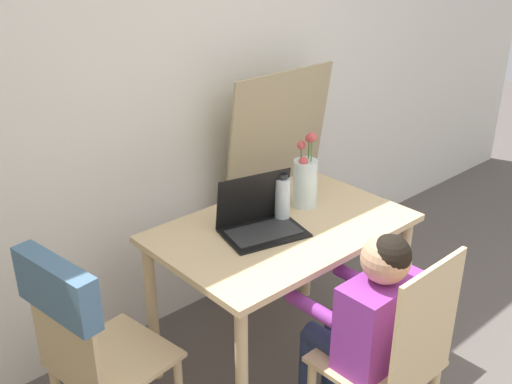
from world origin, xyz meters
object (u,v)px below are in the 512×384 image
at_px(chair_occupied, 392,360).
at_px(person_seated, 369,314).
at_px(chair_spare, 81,331).
at_px(flower_vase, 305,180).
at_px(water_bottle, 283,198).
at_px(laptop, 259,218).

xyz_separation_m(chair_occupied, person_seated, (-0.00, 0.13, 0.14)).
distance_m(chair_spare, flower_vase, 1.19).
distance_m(person_seated, flower_vase, 0.74).
relative_size(chair_spare, person_seated, 0.97).
xyz_separation_m(person_seated, flower_vase, (0.29, 0.62, 0.27)).
bearing_deg(water_bottle, chair_spare, 178.39).
bearing_deg(chair_occupied, person_seated, -90.00).
relative_size(chair_occupied, water_bottle, 4.27).
bearing_deg(chair_spare, person_seated, -133.77).
bearing_deg(water_bottle, flower_vase, 10.51).
height_order(laptop, flower_vase, flower_vase).
relative_size(chair_spare, water_bottle, 4.31).
relative_size(chair_occupied, flower_vase, 2.56).
bearing_deg(chair_spare, chair_occupied, -138.84).
relative_size(chair_occupied, person_seated, 0.96).
xyz_separation_m(laptop, flower_vase, (0.32, 0.04, 0.07)).
distance_m(chair_spare, laptop, 0.86).
bearing_deg(chair_occupied, laptop, -88.10).
distance_m(chair_occupied, chair_spare, 1.15).
xyz_separation_m(chair_spare, person_seated, (0.87, -0.62, -0.01)).
bearing_deg(laptop, flower_vase, 21.27).
relative_size(laptop, flower_vase, 1.07).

